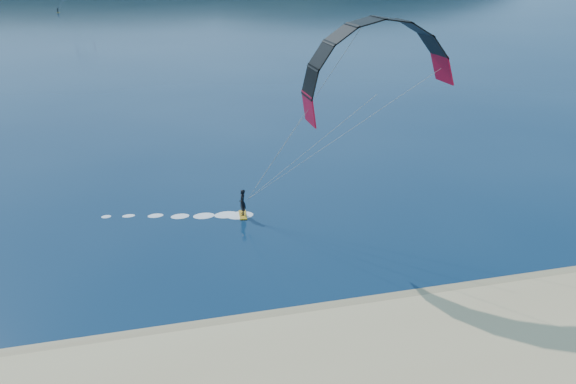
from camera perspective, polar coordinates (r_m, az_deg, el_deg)
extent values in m
cube|color=#998159|center=(29.12, -2.20, -13.61)|extent=(220.00, 2.50, 0.10)
cube|color=#C48C17|center=(40.82, -4.68, -2.37)|extent=(0.67, 1.63, 0.09)
imported|color=black|center=(40.41, -4.72, -1.07)|extent=(0.54, 0.76, 1.96)
cylinder|color=gray|center=(37.53, 2.10, 4.33)|extent=(0.02, 0.02, 11.99)
cube|color=#C48C17|center=(230.19, -22.60, 16.72)|extent=(1.08, 1.36, 0.08)
imported|color=black|center=(230.13, -22.64, 16.93)|extent=(0.96, 1.01, 1.65)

